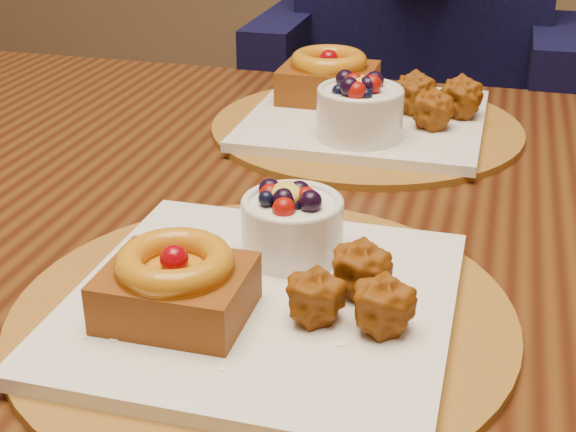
% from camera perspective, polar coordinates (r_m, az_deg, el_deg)
% --- Properties ---
extents(dining_table, '(1.60, 0.90, 0.76)m').
position_cam_1_polar(dining_table, '(0.83, 2.66, -3.78)').
color(dining_table, '#321409').
rests_on(dining_table, ground).
extents(place_setting_near, '(0.38, 0.38, 0.08)m').
position_cam_1_polar(place_setting_near, '(0.60, -1.92, -5.24)').
color(place_setting_near, brown).
rests_on(place_setting_near, dining_table).
extents(place_setting_far, '(0.38, 0.38, 0.09)m').
position_cam_1_polar(place_setting_far, '(0.99, 5.37, 7.58)').
color(place_setting_far, brown).
rests_on(place_setting_far, dining_table).
extents(chair_far, '(0.45, 0.45, 0.89)m').
position_cam_1_polar(chair_far, '(1.65, 9.31, 4.08)').
color(chair_far, black).
rests_on(chair_far, ground).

